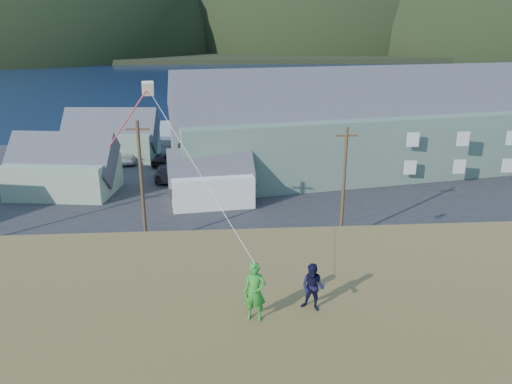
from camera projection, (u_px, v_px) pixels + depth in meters
The scene contains 15 objects.
ground at pixel (190, 255), 35.35m from camera, with size 900.00×900.00×0.00m, color #0A1638.
grass_strip at pixel (188, 267), 33.45m from camera, with size 110.00×8.00×0.10m, color #4C3D19.
waterfront_lot at pixel (199, 182), 51.39m from camera, with size 72.00×36.00×0.12m, color #28282B.
wharf at pixel (163, 133), 72.58m from camera, with size 26.00×14.00×0.90m, color gray.
far_shore at pixel (216, 45), 346.68m from camera, with size 900.00×320.00×2.00m, color black.
far_hills at pixel (274, 47), 300.95m from camera, with size 760.00×265.00×143.00m.
lodge at pixel (357, 126), 52.96m from camera, with size 40.21×17.80×13.68m.
shed_palegreen_near at pixel (63, 167), 47.04m from camera, with size 10.54×7.44×7.12m.
shed_white at pixel (211, 178), 44.82m from camera, with size 8.19×5.94×6.07m.
shed_palegreen_far at pixel (111, 136), 59.44m from camera, with size 11.41×7.11×7.37m.
utility_poles at pixel (140, 188), 35.08m from camera, with size 29.09×0.24×9.25m.
parked_cars at pixel (124, 165), 54.45m from camera, with size 26.62×13.32×1.57m.
kite_flyer_green at pixel (255, 292), 14.65m from camera, with size 0.66×0.44×1.82m, color #258A26.
kite_flyer_navy at pixel (313, 287), 15.19m from camera, with size 0.74×0.58×1.53m, color black.
kite_rig at pixel (146, 95), 19.90m from camera, with size 2.54×4.15×9.57m.
Camera 1 is at (2.43, -32.29, 15.61)m, focal length 35.00 mm.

